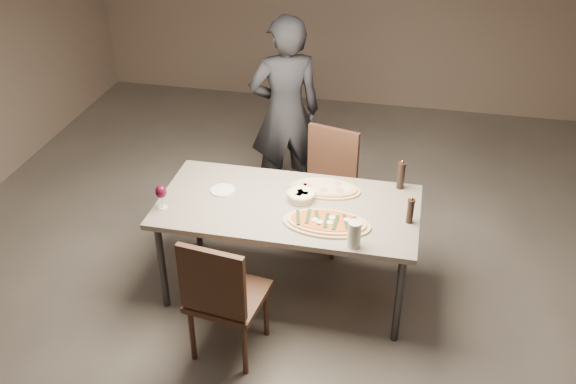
% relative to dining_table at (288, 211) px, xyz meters
% --- Properties ---
extents(room, '(7.00, 7.00, 7.00)m').
position_rel_dining_table_xyz_m(room, '(0.00, 0.00, 0.71)').
color(room, '#5E5851').
rests_on(room, ground).
extents(dining_table, '(1.80, 0.90, 0.75)m').
position_rel_dining_table_xyz_m(dining_table, '(0.00, 0.00, 0.00)').
color(dining_table, gray).
rests_on(dining_table, ground).
extents(zucchini_pizza, '(0.59, 0.33, 0.05)m').
position_rel_dining_table_xyz_m(zucchini_pizza, '(0.30, -0.19, 0.07)').
color(zucchini_pizza, tan).
rests_on(zucchini_pizza, dining_table).
extents(ham_pizza, '(0.51, 0.28, 0.04)m').
position_rel_dining_table_xyz_m(ham_pizza, '(0.22, 0.24, 0.07)').
color(ham_pizza, tan).
rests_on(ham_pizza, dining_table).
extents(bread_basket, '(0.19, 0.19, 0.07)m').
position_rel_dining_table_xyz_m(bread_basket, '(0.08, 0.07, 0.10)').
color(bread_basket, '#EFE4C2').
rests_on(bread_basket, dining_table).
extents(oil_dish, '(0.13, 0.13, 0.02)m').
position_rel_dining_table_xyz_m(oil_dish, '(0.03, 0.14, 0.07)').
color(oil_dish, white).
rests_on(oil_dish, dining_table).
extents(pepper_mill_left, '(0.05, 0.05, 0.20)m').
position_rel_dining_table_xyz_m(pepper_mill_left, '(0.83, -0.04, 0.15)').
color(pepper_mill_left, black).
rests_on(pepper_mill_left, dining_table).
extents(pepper_mill_right, '(0.06, 0.06, 0.23)m').
position_rel_dining_table_xyz_m(pepper_mill_right, '(0.74, 0.38, 0.16)').
color(pepper_mill_right, black).
rests_on(pepper_mill_right, dining_table).
extents(carafe, '(0.09, 0.09, 0.18)m').
position_rel_dining_table_xyz_m(carafe, '(0.50, -0.38, 0.15)').
color(carafe, silver).
rests_on(carafe, dining_table).
extents(wine_glass, '(0.08, 0.08, 0.18)m').
position_rel_dining_table_xyz_m(wine_glass, '(-0.83, -0.22, 0.18)').
color(wine_glass, silver).
rests_on(wine_glass, dining_table).
extents(side_plate, '(0.18, 0.18, 0.01)m').
position_rel_dining_table_xyz_m(side_plate, '(-0.49, 0.07, 0.06)').
color(side_plate, white).
rests_on(side_plate, dining_table).
extents(chair_near, '(0.50, 0.50, 0.95)m').
position_rel_dining_table_xyz_m(chair_near, '(-0.26, -0.75, -0.16)').
color(chair_near, '#3E261A').
rests_on(chair_near, ground).
extents(chair_far, '(0.54, 0.54, 0.94)m').
position_rel_dining_table_xyz_m(chair_far, '(0.16, 0.73, -0.16)').
color(chair_far, '#3E261A').
rests_on(chair_far, ground).
extents(diner, '(0.73, 0.63, 1.70)m').
position_rel_dining_table_xyz_m(diner, '(-0.29, 1.23, 0.16)').
color(diner, black).
rests_on(diner, ground).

